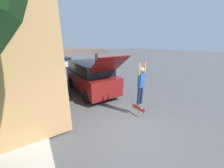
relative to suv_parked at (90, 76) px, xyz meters
name	(u,v)px	position (x,y,z in m)	size (l,w,h in m)	color
ground_plane	(127,129)	(-0.48, -4.61, -1.10)	(120.00, 120.00, 0.00)	#49494C
sidewalk	(22,97)	(-4.08, 1.39, -1.05)	(1.80, 80.00, 0.10)	#ADA89E
suv_parked	(90,76)	(0.00, 0.00, 0.00)	(2.14, 5.50, 2.71)	maroon
car_down_street	(64,62)	(0.89, 11.76, -0.46)	(1.87, 4.08, 1.34)	#B7B7BC
skateboarder	(141,83)	(0.64, -4.10, 0.49)	(0.41, 0.22, 1.92)	#192347
skateboard	(138,108)	(0.61, -4.07, -0.74)	(0.13, 0.76, 0.24)	#B73D23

